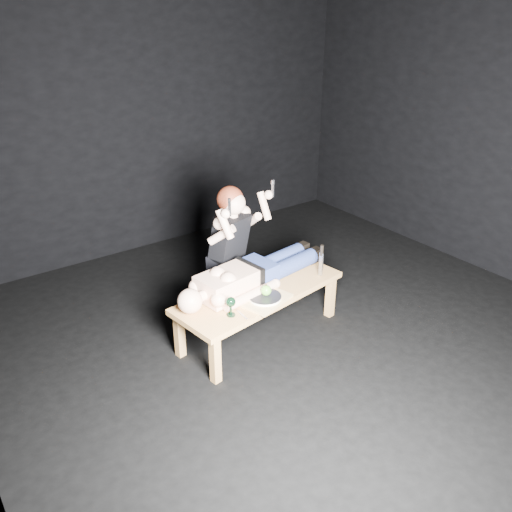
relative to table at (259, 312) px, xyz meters
The scene contains 13 objects.
ground 0.38m from the table, 38.18° to the right, with size 5.00×5.00×0.00m, color black.
back_wall 2.65m from the table, 84.07° to the left, with size 5.00×5.00×0.00m, color black.
table is the anchor object (origin of this frame).
lying_man 0.37m from the table, 76.22° to the left, with size 1.48×0.45×0.26m, color #E2B092, non-canonical shape.
kneeling_woman 0.66m from the table, 93.88° to the left, with size 0.69×0.77×1.30m, color black, non-canonical shape.
serving_tray 0.30m from the table, 112.65° to the right, with size 0.40×0.29×0.02m, color tan.
plate 0.32m from the table, 112.65° to the right, with size 0.27×0.27×0.02m, color white.
apple 0.36m from the table, 108.00° to the right, with size 0.09×0.09×0.09m, color #57AA29.
goblet 0.55m from the table, 155.05° to the right, with size 0.08×0.08×0.16m, color black, non-canonical shape.
fork_flat 0.48m from the table, 145.52° to the right, with size 0.01×0.16×0.01m, color #B2B2B7.
knife_flat 0.29m from the table, 73.25° to the right, with size 0.01×0.16×0.01m, color #B2B2B7.
spoon_flat 0.26m from the table, 95.46° to the right, with size 0.01×0.16×0.01m, color #B2B2B7.
carving_knife 0.70m from the table, 11.85° to the right, with size 0.04×0.04×0.31m, color #B2B2B7, non-canonical shape.
Camera 1 is at (-2.55, -2.96, 2.68)m, focal length 37.08 mm.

